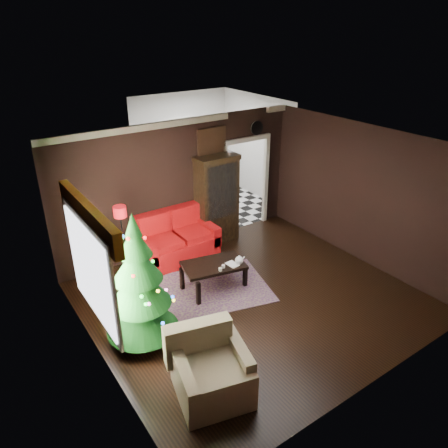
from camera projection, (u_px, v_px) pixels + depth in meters
floor at (252, 299)px, 7.72m from camera, size 5.50×5.50×0.00m
ceiling at (257, 148)px, 6.50m from camera, size 5.50×5.50×0.00m
wall_back at (181, 186)px, 8.96m from camera, size 5.50×0.00×5.50m
wall_front at (380, 304)px, 5.25m from camera, size 5.50×0.00×5.50m
wall_left at (93, 282)px, 5.70m from camera, size 0.00×5.50×5.50m
wall_right at (363, 195)px, 8.51m from camera, size 0.00×5.50×5.50m
doorway at (245, 185)px, 9.98m from camera, size 1.10×0.10×2.10m
left_window at (90, 271)px, 5.85m from camera, size 0.05×1.60×1.40m
valance at (88, 216)px, 5.53m from camera, size 0.12×2.10×0.35m
kitchen_floor at (211, 206)px, 11.55m from camera, size 3.00×3.00×0.00m
kitchen_window at (182, 133)px, 11.89m from camera, size 0.70×0.06×0.70m
rug at (209, 289)px, 7.99m from camera, size 2.51×2.09×0.01m
loveseat at (177, 237)px, 8.82m from camera, size 1.70×0.90×1.00m
curio_cabinet at (217, 201)px, 9.37m from camera, size 0.90×0.45×1.90m
floor_lamp at (124, 244)px, 7.86m from camera, size 0.31×0.31×1.51m
christmas_tree at (139, 283)px, 6.30m from camera, size 1.42×1.42×2.13m
armchair at (212, 368)px, 5.57m from camera, size 1.19×1.19×1.00m
coffee_table at (214, 276)px, 7.93m from camera, size 1.24×0.90×0.50m
teapot at (239, 260)px, 7.79m from camera, size 0.21×0.21×0.17m
cup_a at (223, 266)px, 7.70m from camera, size 0.06×0.06×0.05m
cup_b at (220, 269)px, 7.61m from camera, size 0.07×0.07×0.06m
book at (229, 261)px, 7.70m from camera, size 0.17×0.03×0.24m
wall_clock at (257, 128)px, 9.49m from camera, size 0.32×0.32×0.06m
painting at (211, 141)px, 8.94m from camera, size 0.62×0.05×0.52m
kitchen_counter at (188, 178)px, 12.25m from camera, size 1.80×0.60×0.90m
kitchen_table at (207, 199)px, 11.01m from camera, size 0.70×0.70×0.75m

